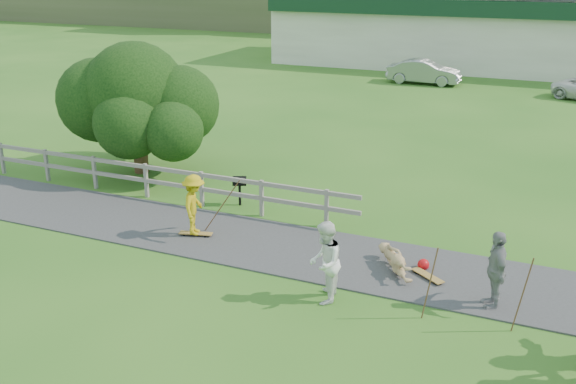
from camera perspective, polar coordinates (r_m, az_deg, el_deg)
name	(u,v)px	position (r m, az deg, el deg)	size (l,w,h in m)	color
ground	(204,262)	(16.10, -7.45, -6.17)	(260.00, 260.00, 0.00)	#29601B
path	(233,238)	(17.26, -4.93, -4.13)	(34.00, 3.00, 0.04)	#323134
fence	(129,173)	(20.81, -13.92, 1.67)	(15.05, 0.10, 1.10)	slate
strip_mall	(515,29)	(47.61, 19.50, 13.46)	(32.50, 10.75, 5.10)	beige
skater_rider	(194,208)	(17.22, -8.32, -1.43)	(1.07, 0.61, 1.65)	#B99F11
skater_fallen	(396,260)	(15.58, 9.55, -5.99)	(1.64, 0.39, 0.60)	tan
spectator_a	(325,262)	(13.87, 3.29, -6.27)	(0.89, 0.70, 1.84)	white
spectator_b	(496,270)	(14.31, 17.97, -6.60)	(1.03, 0.43, 1.76)	gray
car_silver	(424,72)	(39.98, 11.99, 10.41)	(1.51, 4.32, 1.42)	#909497
tree	(138,117)	(22.68, -13.23, 6.47)	(5.52, 5.52, 3.92)	black
bbq	(240,191)	(19.45, -4.31, 0.05)	(0.41, 0.31, 0.88)	black
longboard_rider	(196,235)	(17.51, -8.20, -3.80)	(0.90, 0.22, 0.10)	olive
longboard_fallen	(428,277)	(15.46, 12.30, -7.43)	(0.91, 0.22, 0.10)	olive
helmet	(423,264)	(15.85, 11.94, -6.32)	(0.28, 0.28, 0.28)	red
pole_rider	(221,200)	(17.19, -5.95, -0.74)	(0.03, 0.03, 2.00)	brown
pole_spec_left	(430,283)	(13.50, 12.48, -7.93)	(0.03, 0.03, 1.67)	brown
pole_spec_right	(522,295)	(13.55, 20.10, -8.60)	(0.03, 0.03, 1.68)	brown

